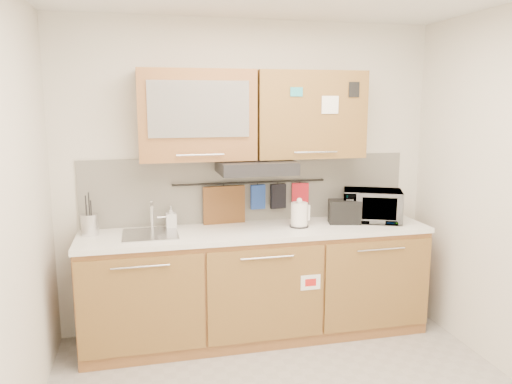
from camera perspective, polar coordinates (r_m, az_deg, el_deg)
wall_back at (r=4.27m, az=-0.79°, el=1.72°), size 3.20×0.00×3.20m
base_cabinet at (r=4.21m, az=0.16°, el=-11.04°), size 2.80×0.64×0.88m
countertop at (r=4.05m, az=0.17°, el=-4.52°), size 2.82×0.62×0.04m
backsplash at (r=4.27m, az=-0.75°, el=0.37°), size 2.80×0.02×0.56m
upper_cabinets at (r=4.05m, az=-0.33°, el=8.81°), size 1.82×0.37×0.70m
range_hood at (r=4.01m, az=-0.03°, el=2.90°), size 0.60×0.46×0.10m
sink at (r=3.96m, az=-11.98°, el=-4.73°), size 0.42×0.40×0.26m
utensil_rail at (r=4.22m, az=-0.64°, el=1.09°), size 1.30×0.02×0.02m
utensil_crock at (r=4.05m, az=-18.45°, el=-3.51°), size 0.15×0.15×0.33m
kettle at (r=4.11m, az=4.97°, el=-2.68°), size 0.18×0.16×0.24m
toaster at (r=4.28m, az=10.07°, el=-2.20°), size 0.29×0.22×0.20m
microwave at (r=4.40m, az=13.13°, el=-1.52°), size 0.58×0.49×0.27m
soap_bottle at (r=4.11m, az=-9.69°, el=-2.85°), size 0.08×0.09×0.18m
cutting_board at (r=4.21m, az=-3.65°, el=-2.29°), size 0.36×0.05×0.44m
oven_mitt at (r=4.24m, az=0.22°, el=-0.56°), size 0.13×0.04×0.21m
dark_pouch at (r=4.29m, az=2.54°, el=-0.49°), size 0.14×0.06×0.21m
pot_holder at (r=4.34m, az=5.08°, el=-0.15°), size 0.14×0.06×0.18m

